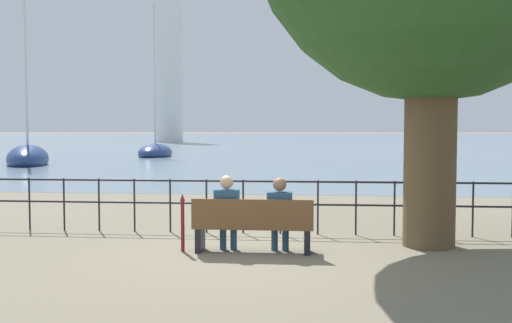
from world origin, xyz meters
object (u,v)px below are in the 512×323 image
at_px(sailboat_2, 28,158).
at_px(sailboat_0, 155,152).
at_px(seated_person_right, 280,211).
at_px(park_bench, 253,226).
at_px(closed_umbrella, 183,219).
at_px(harbor_lighthouse, 169,62).
at_px(seated_person_left, 227,210).

bearing_deg(sailboat_2, sailboat_0, 44.08).
relative_size(seated_person_right, sailboat_0, 0.10).
distance_m(park_bench, sailboat_2, 27.20).
bearing_deg(sailboat_0, closed_umbrella, -76.49).
bearing_deg(closed_umbrella, sailboat_0, 106.07).
relative_size(park_bench, sailboat_0, 0.17).
distance_m(sailboat_0, harbor_lighthouse, 53.12).
relative_size(seated_person_right, closed_umbrella, 1.29).
bearing_deg(sailboat_0, seated_person_left, -75.29).
relative_size(seated_person_left, harbor_lighthouse, 0.04).
height_order(park_bench, harbor_lighthouse, harbor_lighthouse).
relative_size(closed_umbrella, harbor_lighthouse, 0.03).
height_order(seated_person_left, sailboat_2, sailboat_2).
bearing_deg(seated_person_left, park_bench, -10.12).
xyz_separation_m(seated_person_right, harbor_lighthouse, (-22.54, 83.31, 12.44)).
height_order(park_bench, seated_person_right, seated_person_right).
bearing_deg(closed_umbrella, seated_person_left, 6.65).
bearing_deg(sailboat_0, sailboat_2, -116.09).
bearing_deg(park_bench, seated_person_left, 169.88).
bearing_deg(harbor_lighthouse, closed_umbrella, -75.91).
bearing_deg(seated_person_right, closed_umbrella, -176.93).
relative_size(seated_person_left, seated_person_right, 1.02).
bearing_deg(sailboat_0, park_bench, -74.64).
height_order(sailboat_2, harbor_lighthouse, harbor_lighthouse).
distance_m(park_bench, seated_person_right, 0.51).
bearing_deg(park_bench, sailboat_2, 124.35).
xyz_separation_m(closed_umbrella, sailboat_0, (-9.54, 33.12, -0.19)).
distance_m(park_bench, harbor_lighthouse, 87.20).
relative_size(park_bench, seated_person_right, 1.60).
distance_m(closed_umbrella, sailboat_0, 34.46).
xyz_separation_m(seated_person_right, closed_umbrella, (-1.60, -0.09, -0.15)).
height_order(park_bench, closed_umbrella, closed_umbrella).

